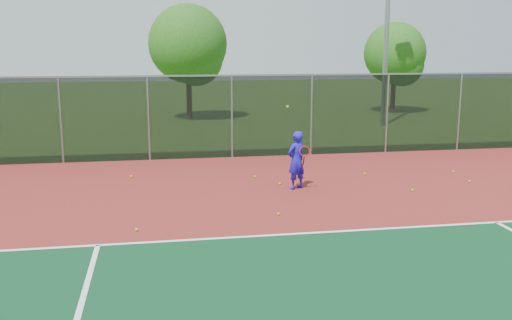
% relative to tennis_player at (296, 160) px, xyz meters
% --- Properties ---
extents(ground, '(120.00, 120.00, 0.00)m').
position_rel_tennis_player_xyz_m(ground, '(1.82, -6.95, -0.86)').
color(ground, '#305819').
rests_on(ground, ground).
extents(court_apron, '(30.00, 20.00, 0.02)m').
position_rel_tennis_player_xyz_m(court_apron, '(1.82, -4.95, -0.85)').
color(court_apron, maroon).
rests_on(court_apron, ground).
extents(fence_back, '(30.00, 0.06, 3.03)m').
position_rel_tennis_player_xyz_m(fence_back, '(1.82, 5.05, 0.70)').
color(fence_back, black).
rests_on(fence_back, court_apron).
extents(tennis_player, '(0.73, 0.74, 2.40)m').
position_rel_tennis_player_xyz_m(tennis_player, '(0.00, 0.00, 0.00)').
color(tennis_player, '#1C14C3').
rests_on(tennis_player, court_apron).
extents(practice_ball_0, '(0.07, 0.07, 0.07)m').
position_rel_tennis_player_xyz_m(practice_ball_0, '(-0.93, 1.57, -0.81)').
color(practice_ball_0, '#A9C617').
rests_on(practice_ball_0, court_apron).
extents(practice_ball_1, '(0.07, 0.07, 0.07)m').
position_rel_tennis_player_xyz_m(practice_ball_1, '(-4.42, -3.13, -0.81)').
color(practice_ball_1, '#A9C617').
rests_on(practice_ball_1, court_apron).
extents(practice_ball_2, '(0.07, 0.07, 0.07)m').
position_rel_tennis_player_xyz_m(practice_ball_2, '(-1.05, -2.49, -0.81)').
color(practice_ball_2, '#A9C617').
rests_on(practice_ball_2, court_apron).
extents(practice_ball_3, '(0.07, 0.07, 0.07)m').
position_rel_tennis_player_xyz_m(practice_ball_3, '(5.34, -0.17, -0.81)').
color(practice_ball_3, '#A9C617').
rests_on(practice_ball_3, court_apron).
extents(practice_ball_4, '(0.07, 0.07, 0.07)m').
position_rel_tennis_player_xyz_m(practice_ball_4, '(3.18, -0.87, -0.81)').
color(practice_ball_4, '#A9C617').
rests_on(practice_ball_4, court_apron).
extents(practice_ball_5, '(0.07, 0.07, 0.07)m').
position_rel_tennis_player_xyz_m(practice_ball_5, '(-4.73, 2.28, -0.81)').
color(practice_ball_5, '#A9C617').
rests_on(practice_ball_5, court_apron).
extents(practice_ball_6, '(0.07, 0.07, 0.07)m').
position_rel_tennis_player_xyz_m(practice_ball_6, '(2.60, 1.38, -0.81)').
color(practice_ball_6, '#A9C617').
rests_on(practice_ball_6, court_apron).
extents(practice_ball_7, '(0.07, 0.07, 0.07)m').
position_rel_tennis_player_xyz_m(practice_ball_7, '(5.54, 1.15, -0.81)').
color(practice_ball_7, '#A9C617').
rests_on(practice_ball_7, court_apron).
extents(practice_ball_8, '(0.07, 0.07, 0.07)m').
position_rel_tennis_player_xyz_m(practice_ball_8, '(-0.36, 0.54, -0.81)').
color(practice_ball_8, '#A9C617').
rests_on(practice_ball_8, court_apron).
extents(tree_back_left, '(4.31, 4.31, 6.34)m').
position_rel_tennis_player_xyz_m(tree_back_left, '(-1.95, 16.44, 3.12)').
color(tree_back_left, '#3A2215').
rests_on(tree_back_left, ground).
extents(tree_back_mid, '(3.75, 3.75, 5.51)m').
position_rel_tennis_player_xyz_m(tree_back_mid, '(10.66, 17.70, 2.59)').
color(tree_back_mid, '#3A2215').
rests_on(tree_back_mid, ground).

